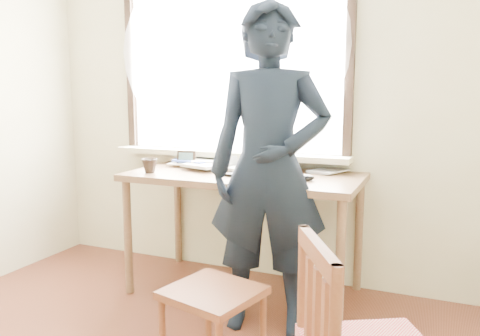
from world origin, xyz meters
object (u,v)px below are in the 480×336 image
at_px(mug_dark, 150,166).
at_px(work_chair, 213,302).
at_px(person, 269,170).
at_px(desk, 244,186).
at_px(laptop, 260,167).
at_px(mug_white, 233,161).

bearing_deg(mug_dark, work_chair, -40.89).
relative_size(mug_dark, person, 0.06).
xyz_separation_m(desk, work_chair, (0.23, -0.95, -0.39)).
height_order(laptop, person, person).
xyz_separation_m(work_chair, person, (0.09, 0.55, 0.58)).
bearing_deg(person, mug_white, 116.83).
relative_size(laptop, person, 0.21).
height_order(mug_dark, person, person).
bearing_deg(person, laptop, 104.85).
bearing_deg(desk, mug_dark, -158.85).
distance_m(laptop, person, 0.42).
bearing_deg(mug_white, laptop, -37.21).
relative_size(work_chair, person, 0.27).
bearing_deg(laptop, mug_white, 142.79).
xyz_separation_m(mug_white, person, (0.49, -0.60, 0.05)).
relative_size(desk, mug_white, 12.99).
height_order(desk, mug_dark, mug_dark).
bearing_deg(mug_dark, person, -10.30).
bearing_deg(person, mug_dark, 156.98).
bearing_deg(desk, laptop, -13.92).
xyz_separation_m(desk, mug_white, (-0.18, 0.20, 0.13)).
height_order(laptop, work_chair, laptop).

